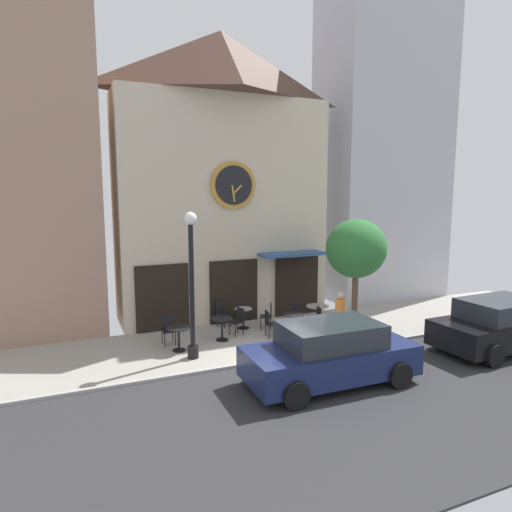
{
  "coord_description": "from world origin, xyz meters",
  "views": [
    {
      "loc": [
        -5.42,
        -10.88,
        4.73
      ],
      "look_at": [
        0.2,
        2.07,
        2.72
      ],
      "focal_mm": 31.37,
      "sensor_mm": 36.0,
      "label": 1
    }
  ],
  "objects_px": {
    "cafe_chair_facing_street": "(307,327)",
    "cafe_chair_facing_wall": "(238,319)",
    "cafe_chair_left_end": "(268,314)",
    "cafe_chair_under_awning": "(168,327)",
    "cafe_table_center_left": "(243,315)",
    "cafe_table_leftmost": "(317,311)",
    "street_lamp": "(192,285)",
    "cafe_chair_outer": "(222,311)",
    "pedestrian_orange": "(340,318)",
    "cafe_chair_near_lamp": "(297,314)",
    "cafe_table_center": "(293,321)",
    "cafe_table_center_right": "(222,325)",
    "cafe_chair_curbside": "(316,318)",
    "cafe_chair_corner": "(270,322)",
    "parked_car_black": "(500,325)",
    "parked_car_navy": "(330,354)",
    "street_tree": "(356,249)",
    "cafe_table_near_door": "(179,334)"
  },
  "relations": [
    {
      "from": "cafe_chair_facing_street",
      "to": "cafe_table_near_door",
      "type": "bearing_deg",
      "value": 166.74
    },
    {
      "from": "cafe_table_leftmost",
      "to": "parked_car_navy",
      "type": "bearing_deg",
      "value": -117.53
    },
    {
      "from": "street_lamp",
      "to": "cafe_chair_facing_street",
      "type": "height_order",
      "value": "street_lamp"
    },
    {
      "from": "cafe_table_center_right",
      "to": "cafe_chair_curbside",
      "type": "xyz_separation_m",
      "value": [
        3.17,
        -0.56,
        0.01
      ]
    },
    {
      "from": "cafe_chair_facing_wall",
      "to": "cafe_chair_left_end",
      "type": "bearing_deg",
      "value": 7.71
    },
    {
      "from": "cafe_chair_outer",
      "to": "cafe_table_center_left",
      "type": "bearing_deg",
      "value": -45.45
    },
    {
      "from": "cafe_table_leftmost",
      "to": "cafe_chair_outer",
      "type": "xyz_separation_m",
      "value": [
        -3.08,
        1.4,
        -0.03
      ]
    },
    {
      "from": "cafe_table_center_left",
      "to": "cafe_table_leftmost",
      "type": "xyz_separation_m",
      "value": [
        2.5,
        -0.81,
        0.09
      ]
    },
    {
      "from": "parked_car_navy",
      "to": "cafe_table_center_left",
      "type": "bearing_deg",
      "value": 93.27
    },
    {
      "from": "pedestrian_orange",
      "to": "cafe_chair_facing_wall",
      "type": "bearing_deg",
      "value": 139.32
    },
    {
      "from": "cafe_chair_left_end",
      "to": "cafe_chair_under_awning",
      "type": "bearing_deg",
      "value": -177.55
    },
    {
      "from": "cafe_chair_under_awning",
      "to": "street_lamp",
      "type": "bearing_deg",
      "value": -75.18
    },
    {
      "from": "street_lamp",
      "to": "parked_car_navy",
      "type": "bearing_deg",
      "value": -48.55
    },
    {
      "from": "cafe_chair_near_lamp",
      "to": "parked_car_black",
      "type": "distance_m",
      "value": 6.32
    },
    {
      "from": "street_lamp",
      "to": "cafe_table_center",
      "type": "height_order",
      "value": "street_lamp"
    },
    {
      "from": "cafe_table_leftmost",
      "to": "cafe_chair_left_end",
      "type": "relative_size",
      "value": 0.88
    },
    {
      "from": "street_tree",
      "to": "cafe_table_leftmost",
      "type": "relative_size",
      "value": 4.89
    },
    {
      "from": "cafe_table_center_right",
      "to": "street_tree",
      "type": "bearing_deg",
      "value": -17.52
    },
    {
      "from": "street_tree",
      "to": "pedestrian_orange",
      "type": "xyz_separation_m",
      "value": [
        -0.91,
        -0.52,
        -2.04
      ]
    },
    {
      "from": "street_lamp",
      "to": "parked_car_black",
      "type": "bearing_deg",
      "value": -18.91
    },
    {
      "from": "cafe_chair_facing_wall",
      "to": "cafe_table_center_left",
      "type": "bearing_deg",
      "value": 53.19
    },
    {
      "from": "cafe_chair_outer",
      "to": "cafe_chair_facing_street",
      "type": "height_order",
      "value": "same"
    },
    {
      "from": "street_tree",
      "to": "pedestrian_orange",
      "type": "relative_size",
      "value": 2.33
    },
    {
      "from": "cafe_table_near_door",
      "to": "cafe_chair_outer",
      "type": "distance_m",
      "value": 2.78
    },
    {
      "from": "cafe_table_center",
      "to": "cafe_chair_curbside",
      "type": "distance_m",
      "value": 0.86
    },
    {
      "from": "cafe_table_center_left",
      "to": "parked_car_navy",
      "type": "relative_size",
      "value": 0.17
    },
    {
      "from": "street_tree",
      "to": "cafe_chair_left_end",
      "type": "xyz_separation_m",
      "value": [
        -2.29,
        1.83,
        -2.38
      ]
    },
    {
      "from": "cafe_chair_facing_street",
      "to": "cafe_chair_facing_wall",
      "type": "xyz_separation_m",
      "value": [
        -1.69,
        1.68,
        0.0
      ]
    },
    {
      "from": "cafe_table_center_right",
      "to": "cafe_chair_corner",
      "type": "distance_m",
      "value": 1.57
    },
    {
      "from": "cafe_table_near_door",
      "to": "cafe_table_leftmost",
      "type": "height_order",
      "value": "cafe_table_leftmost"
    },
    {
      "from": "cafe_chair_corner",
      "to": "cafe_chair_under_awning",
      "type": "xyz_separation_m",
      "value": [
        -3.2,
        0.73,
        0.0
      ]
    },
    {
      "from": "cafe_table_center",
      "to": "cafe_table_leftmost",
      "type": "xyz_separation_m",
      "value": [
        1.3,
        0.63,
        0.04
      ]
    },
    {
      "from": "cafe_chair_outer",
      "to": "cafe_chair_corner",
      "type": "xyz_separation_m",
      "value": [
        1.01,
        -1.86,
        0.0
      ]
    },
    {
      "from": "cafe_chair_under_awning",
      "to": "cafe_chair_near_lamp",
      "type": "distance_m",
      "value": 4.45
    },
    {
      "from": "cafe_chair_outer",
      "to": "pedestrian_orange",
      "type": "bearing_deg",
      "value": -50.71
    },
    {
      "from": "cafe_chair_left_end",
      "to": "parked_car_black",
      "type": "bearing_deg",
      "value": -39.69
    },
    {
      "from": "cafe_table_leftmost",
      "to": "parked_car_navy",
      "type": "distance_m",
      "value": 4.79
    },
    {
      "from": "cafe_chair_under_awning",
      "to": "cafe_chair_near_lamp",
      "type": "xyz_separation_m",
      "value": [
        4.45,
        -0.26,
        0.0
      ]
    },
    {
      "from": "cafe_chair_curbside",
      "to": "pedestrian_orange",
      "type": "distance_m",
      "value": 1.32
    },
    {
      "from": "cafe_table_near_door",
      "to": "cafe_chair_curbside",
      "type": "bearing_deg",
      "value": -1.91
    },
    {
      "from": "cafe_table_center_left",
      "to": "cafe_chair_under_awning",
      "type": "bearing_deg",
      "value": -169.04
    },
    {
      "from": "cafe_chair_outer",
      "to": "cafe_chair_curbside",
      "type": "bearing_deg",
      "value": -37.82
    },
    {
      "from": "cafe_chair_left_end",
      "to": "parked_car_navy",
      "type": "height_order",
      "value": "parked_car_navy"
    },
    {
      "from": "cafe_table_leftmost",
      "to": "parked_car_black",
      "type": "relative_size",
      "value": 0.18
    },
    {
      "from": "street_tree",
      "to": "parked_car_navy",
      "type": "xyz_separation_m",
      "value": [
        -2.77,
        -2.84,
        -2.15
      ]
    },
    {
      "from": "street_lamp",
      "to": "cafe_chair_corner",
      "type": "distance_m",
      "value": 3.32
    },
    {
      "from": "cafe_chair_near_lamp",
      "to": "cafe_chair_curbside",
      "type": "bearing_deg",
      "value": -59.59
    },
    {
      "from": "cafe_chair_under_awning",
      "to": "cafe_chair_left_end",
      "type": "height_order",
      "value": "same"
    },
    {
      "from": "street_lamp",
      "to": "cafe_chair_under_awning",
      "type": "distance_m",
      "value": 2.23
    },
    {
      "from": "cafe_chair_facing_street",
      "to": "cafe_chair_facing_wall",
      "type": "relative_size",
      "value": 1.0
    }
  ]
}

